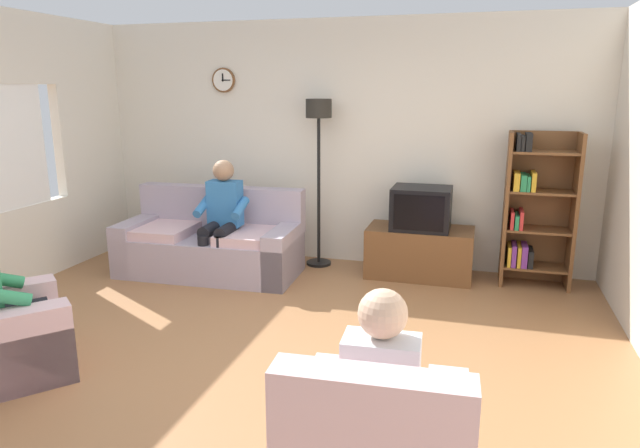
% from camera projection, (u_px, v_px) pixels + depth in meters
% --- Properties ---
extents(ground_plane, '(12.00, 12.00, 0.00)m').
position_uv_depth(ground_plane, '(250.00, 357.00, 4.21)').
color(ground_plane, '#9E6B42').
extents(back_wall_assembly, '(6.20, 0.17, 2.70)m').
position_uv_depth(back_wall_assembly, '(338.00, 143.00, 6.38)').
color(back_wall_assembly, silver).
rests_on(back_wall_assembly, ground_plane).
extents(couch, '(1.93, 0.95, 0.90)m').
position_uv_depth(couch, '(211.00, 245.00, 6.09)').
color(couch, '#A899A8').
rests_on(couch, ground_plane).
extents(tv_stand, '(1.10, 0.56, 0.53)m').
position_uv_depth(tv_stand, '(420.00, 252.00, 5.98)').
color(tv_stand, brown).
rests_on(tv_stand, ground_plane).
extents(tv, '(0.60, 0.49, 0.44)m').
position_uv_depth(tv, '(421.00, 208.00, 5.85)').
color(tv, black).
rests_on(tv, tv_stand).
extents(bookshelf, '(0.68, 0.36, 1.55)m').
position_uv_depth(bookshelf, '(534.00, 210.00, 5.64)').
color(bookshelf, brown).
rests_on(bookshelf, ground_plane).
extents(floor_lamp, '(0.28, 0.28, 1.85)m').
position_uv_depth(floor_lamp, '(319.00, 136.00, 6.11)').
color(floor_lamp, black).
rests_on(floor_lamp, ground_plane).
extents(person_on_couch, '(0.52, 0.55, 1.24)m').
position_uv_depth(person_on_couch, '(221.00, 213.00, 5.85)').
color(person_on_couch, '#3372B2').
rests_on(person_on_couch, ground_plane).
extents(person_in_left_armchair, '(0.63, 0.64, 1.12)m').
position_uv_depth(person_in_left_armchair, '(1.00, 292.00, 3.84)').
color(person_in_left_armchair, '#338C59').
rests_on(person_in_left_armchair, ground_plane).
extents(person_in_right_armchair, '(0.53, 0.55, 1.12)m').
position_uv_depth(person_in_right_armchair, '(383.00, 388.00, 2.61)').
color(person_in_right_armchair, silver).
rests_on(person_in_right_armchair, ground_plane).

